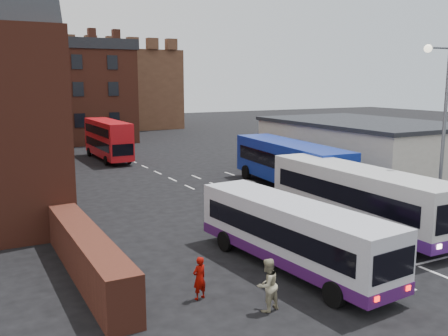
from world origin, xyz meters
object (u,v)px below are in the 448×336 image
bus_white_inbound (358,193)px  street_lamp (441,117)px  pedestrian_red (199,278)px  bus_white_outbound (292,230)px  bus_blue (290,162)px  pedestrian_beige (267,285)px  bus_red_double (108,139)px

bus_white_inbound → street_lamp: (4.75, -0.83, 3.76)m
pedestrian_red → bus_white_outbound: bearing=175.6°
bus_white_inbound → pedestrian_red: 11.47m
bus_white_outbound → bus_blue: 15.11m
bus_white_inbound → pedestrian_beige: 10.83m
bus_white_inbound → pedestrian_red: (-10.75, -3.86, -1.07)m
bus_blue → bus_red_double: 20.13m
pedestrian_beige → street_lamp: bearing=-173.8°
pedestrian_beige → bus_red_double: bearing=-109.6°
bus_red_double → pedestrian_beige: 33.89m
bus_red_double → street_lamp: street_lamp is taller
bus_red_double → street_lamp: size_ratio=1.01×
bus_blue → pedestrian_beige: bus_blue is taller
bus_white_outbound → street_lamp: bearing=6.0°
bus_red_double → bus_white_inbound: bearing=100.4°
bus_blue → bus_red_double: bus_red_double is taller
bus_red_double → bus_blue: bearing=112.4°
bus_white_inbound → pedestrian_red: size_ratio=7.47×
bus_white_outbound → pedestrian_red: bearing=-173.7°
bus_blue → pedestrian_beige: 19.07m
pedestrian_red → pedestrian_beige: bearing=115.1°
bus_white_outbound → bus_white_inbound: bearing=20.4°
bus_white_outbound → street_lamp: street_lamp is taller
bus_blue → pedestrian_beige: (-11.63, -15.08, -1.02)m
bus_red_double → pedestrian_red: bearing=80.0°
bus_white_outbound → bus_red_double: size_ratio=1.07×
pedestrian_red → bus_white_inbound: bearing=-175.9°
bus_white_outbound → pedestrian_beige: size_ratio=5.64×
bus_white_outbound → bus_red_double: bearing=83.3°
bus_red_double → bus_white_outbound: bearing=87.9°
pedestrian_red → pedestrian_beige: pedestrian_beige is taller
pedestrian_red → street_lamp: bearing=175.4°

